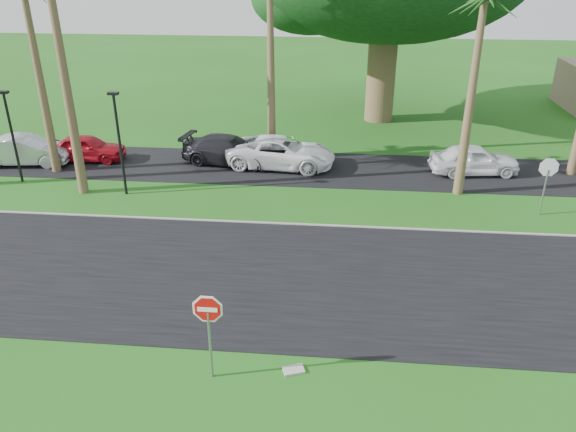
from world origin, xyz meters
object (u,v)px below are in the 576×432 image
Objects in this scene: car_dark at (230,151)px; car_silver at (25,151)px; car_pickup at (474,160)px; car_minivan at (281,153)px; stop_sign_far at (547,175)px; stop_sign_near at (208,320)px; car_red at (87,148)px.

car_silver is at bearing 106.36° from car_dark.
car_silver is 22.62m from car_pickup.
car_minivan is at bearing 82.74° from car_pickup.
car_minivan is at bearing -22.34° from stop_sign_far.
stop_sign_far is at bearing -107.58° from car_minivan.
car_dark is at bearing -19.07° from stop_sign_far.
car_pickup is (22.60, 0.83, -0.01)m from car_silver.
car_silver is at bearing 85.34° from car_pickup.
car_dark is (-2.55, 15.86, -1.06)m from stop_sign_near.
car_dark reaches higher than car_red.
stop_sign_far reaches higher than car_minivan.
car_minivan is (10.20, 0.03, 0.08)m from car_red.
car_red is at bearing 122.77° from stop_sign_near.
car_dark is (7.52, 0.21, 0.04)m from car_red.
car_pickup is (12.22, -0.27, 0.01)m from car_dark.
car_silver is at bearing 131.23° from stop_sign_near.
car_silver is 1.14× the size of car_red.
stop_sign_near reaches higher than car_silver.
stop_sign_far reaches higher than car_dark.
car_minivan is at bearing -92.73° from car_silver.
car_dark is (-14.05, 4.86, -1.06)m from stop_sign_far.
stop_sign_near is 15.91m from stop_sign_far.
car_minivan is (-11.37, 4.67, -1.02)m from stop_sign_far.
stop_sign_near reaches higher than car_minivan.
car_pickup is (9.67, 15.59, -1.05)m from stop_sign_near.
car_dark is 2.69m from car_minivan.
car_minivan reaches higher than car_dark.
stop_sign_far is at bearing -104.81° from car_red.
stop_sign_near is 15.71m from car_minivan.
stop_sign_near is 0.66× the size of car_red.
car_pickup is (9.54, -0.08, -0.03)m from car_minivan.
stop_sign_near is 0.62× the size of car_pickup.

